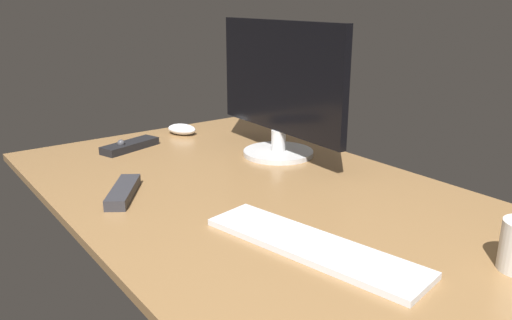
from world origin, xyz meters
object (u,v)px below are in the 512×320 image
(keyboard, at_px, (312,246))
(media_remote, at_px, (130,146))
(computer_mouse, at_px, (182,129))
(tv_remote, at_px, (123,192))
(monitor, at_px, (279,89))

(keyboard, height_order, media_remote, media_remote)
(keyboard, distance_m, media_remote, 0.82)
(computer_mouse, height_order, tv_remote, computer_mouse)
(computer_mouse, relative_size, media_remote, 0.53)
(monitor, height_order, keyboard, monitor)
(monitor, distance_m, computer_mouse, 0.44)
(monitor, distance_m, media_remote, 0.50)
(media_remote, bearing_deg, tv_remote, 46.88)
(monitor, bearing_deg, keyboard, -30.79)
(keyboard, height_order, computer_mouse, computer_mouse)
(monitor, xyz_separation_m, media_remote, (-0.32, -0.33, -0.18))
(monitor, relative_size, computer_mouse, 5.20)
(monitor, xyz_separation_m, tv_remote, (0.04, -0.50, -0.18))
(media_remote, bearing_deg, monitor, 118.27)
(computer_mouse, bearing_deg, media_remote, -99.67)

